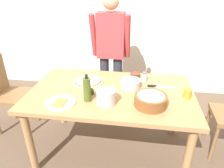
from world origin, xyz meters
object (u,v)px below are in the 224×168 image
object	(u,v)px
person_cook	(111,50)
chair_wooden_left	(6,91)
mixing_bowl_steel	(131,83)
olive_oil_bottle	(87,89)
chef_knife	(158,86)
popcorn_bowl	(151,99)
salt_shaker	(144,77)
steel_pot	(106,97)
plate_with_slice	(61,103)
small_sauce_bowl	(135,75)
pizza_raw_on_board	(88,81)
dining_table	(111,99)
cup_orange	(187,94)
avocado	(91,91)

from	to	relation	value
person_cook	chair_wooden_left	world-z (taller)	person_cook
chair_wooden_left	mixing_bowl_steel	size ratio (longest dim) A/B	4.75
olive_oil_bottle	chef_knife	size ratio (longest dim) A/B	0.88
popcorn_bowl	salt_shaker	world-z (taller)	popcorn_bowl
mixing_bowl_steel	steel_pot	xyz separation A→B (m)	(-0.19, -0.35, 0.03)
person_cook	chair_wooden_left	size ratio (longest dim) A/B	1.71
steel_pot	chair_wooden_left	bearing A→B (deg)	161.26
plate_with_slice	salt_shaker	bearing A→B (deg)	37.49
small_sauce_bowl	olive_oil_bottle	bearing A→B (deg)	-124.96
mixing_bowl_steel	olive_oil_bottle	size ratio (longest dim) A/B	0.78
pizza_raw_on_board	mixing_bowl_steel	xyz separation A→B (m)	(0.45, -0.04, 0.03)
small_sauce_bowl	chef_knife	size ratio (longest dim) A/B	0.38
dining_table	olive_oil_bottle	bearing A→B (deg)	-131.22
person_cook	olive_oil_bottle	world-z (taller)	person_cook
mixing_bowl_steel	small_sauce_bowl	xyz separation A→B (m)	(0.04, 0.25, -0.01)
dining_table	cup_orange	xyz separation A→B (m)	(0.71, -0.03, 0.13)
mixing_bowl_steel	olive_oil_bottle	bearing A→B (deg)	-138.45
cup_orange	popcorn_bowl	bearing A→B (deg)	-151.25
mixing_bowl_steel	cup_orange	bearing A→B (deg)	-14.68
plate_with_slice	olive_oil_bottle	world-z (taller)	olive_oil_bottle
plate_with_slice	chef_knife	bearing A→B (deg)	26.98
chair_wooden_left	salt_shaker	world-z (taller)	chair_wooden_left
pizza_raw_on_board	small_sauce_bowl	world-z (taller)	small_sauce_bowl
person_cook	plate_with_slice	world-z (taller)	person_cook
popcorn_bowl	small_sauce_bowl	bearing A→B (deg)	105.14
dining_table	chef_knife	world-z (taller)	chef_knife
pizza_raw_on_board	olive_oil_bottle	bearing A→B (deg)	-76.17
chair_wooden_left	chef_knife	size ratio (longest dim) A/B	3.27
small_sauce_bowl	olive_oil_bottle	xyz separation A→B (m)	(-0.40, -0.57, 0.08)
popcorn_bowl	pizza_raw_on_board	bearing A→B (deg)	150.52
small_sauce_bowl	steel_pot	world-z (taller)	steel_pot
mixing_bowl_steel	avocado	world-z (taller)	mixing_bowl_steel
cup_orange	chef_knife	xyz separation A→B (m)	(-0.25, 0.18, -0.04)
chair_wooden_left	cup_orange	world-z (taller)	chair_wooden_left
chair_wooden_left	pizza_raw_on_board	distance (m)	1.07
dining_table	chair_wooden_left	size ratio (longest dim) A/B	1.68
person_cook	chef_knife	world-z (taller)	person_cook
olive_oil_bottle	avocado	size ratio (longest dim) A/B	3.66
chair_wooden_left	olive_oil_bottle	world-z (taller)	olive_oil_bottle
dining_table	plate_with_slice	bearing A→B (deg)	-144.23
dining_table	popcorn_bowl	xyz separation A→B (m)	(0.37, -0.21, 0.15)
dining_table	salt_shaker	world-z (taller)	salt_shaker
plate_with_slice	steel_pot	distance (m)	0.41
person_cook	olive_oil_bottle	xyz separation A→B (m)	(-0.07, -0.97, -0.07)
pizza_raw_on_board	olive_oil_bottle	xyz separation A→B (m)	(0.09, -0.36, 0.10)
popcorn_bowl	chef_knife	world-z (taller)	popcorn_bowl
chef_knife	popcorn_bowl	bearing A→B (deg)	-103.70
chef_knife	person_cook	bearing A→B (deg)	133.65
pizza_raw_on_board	salt_shaker	xyz separation A→B (m)	(0.59, 0.11, 0.04)
plate_with_slice	person_cook	bearing A→B (deg)	74.58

